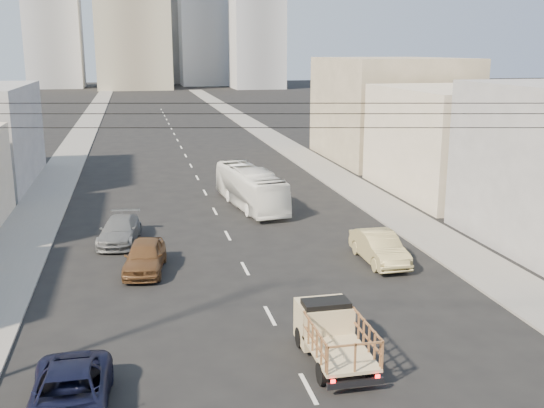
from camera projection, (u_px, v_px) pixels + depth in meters
name	position (u px, v px, depth m)	size (l,w,h in m)	color
sidewalk_left	(82.00, 134.00, 82.89)	(3.50, 180.00, 0.12)	gray
sidewalk_right	(259.00, 129.00, 87.75)	(3.50, 180.00, 0.12)	gray
lane_dashes	(183.00, 151.00, 69.19)	(0.15, 104.00, 0.01)	silver
flatbed_pickup	(333.00, 331.00, 22.48)	(1.95, 4.41, 1.90)	tan
navy_pickup	(69.00, 397.00, 18.94)	(2.38, 5.16, 1.44)	black
city_bus	(250.00, 188.00, 44.52)	(2.32, 9.90, 2.76)	white
sedan_brown	(145.00, 256.00, 31.58)	(1.85, 4.60, 1.57)	brown
sedan_tan	(379.00, 247.00, 32.96)	(1.69, 4.85, 1.60)	tan
sedan_grey	(120.00, 230.00, 36.35)	(2.01, 4.94, 1.43)	slate
overhead_wires	(317.00, 115.00, 18.18)	(23.01, 5.02, 0.72)	black
bldg_right_mid	(464.00, 141.00, 48.55)	(11.00, 14.00, 8.00)	beige
bldg_right_far	(390.00, 109.00, 63.60)	(12.00, 16.00, 10.00)	gray
midrise_ne	(206.00, 18.00, 193.50)	(16.00, 16.00, 40.00)	#92959A
midrise_nw	(53.00, 27.00, 180.36)	(15.00, 15.00, 34.00)	#92959A
midrise_back	(163.00, 14.00, 204.78)	(18.00, 18.00, 44.00)	gray
midrise_east	(257.00, 38.00, 178.41)	(14.00, 14.00, 28.00)	#92959A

